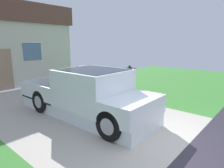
{
  "coord_description": "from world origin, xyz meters",
  "views": [
    {
      "loc": [
        -4.19,
        -1.44,
        2.46
      ],
      "look_at": [
        1.02,
        3.08,
        1.0
      ],
      "focal_mm": 31.12,
      "sensor_mm": 36.0,
      "label": 1
    }
  ],
  "objects_px": {
    "pickup_truck": "(91,96)",
    "handbag": "(138,106)",
    "wheeled_trash_bin": "(84,74)",
    "person_with_hat": "(129,85)"
  },
  "relations": [
    {
      "from": "person_with_hat",
      "to": "wheeled_trash_bin",
      "type": "relative_size",
      "value": 1.61
    },
    {
      "from": "pickup_truck",
      "to": "wheeled_trash_bin",
      "type": "height_order",
      "value": "pickup_truck"
    },
    {
      "from": "person_with_hat",
      "to": "wheeled_trash_bin",
      "type": "distance_m",
      "value": 5.58
    },
    {
      "from": "handbag",
      "to": "wheeled_trash_bin",
      "type": "relative_size",
      "value": 0.47
    },
    {
      "from": "handbag",
      "to": "person_with_hat",
      "type": "bearing_deg",
      "value": 121.96
    },
    {
      "from": "handbag",
      "to": "wheeled_trash_bin",
      "type": "xyz_separation_m",
      "value": [
        2.07,
        5.39,
        0.41
      ]
    },
    {
      "from": "pickup_truck",
      "to": "wheeled_trash_bin",
      "type": "xyz_separation_m",
      "value": [
        3.7,
        4.6,
        -0.17
      ]
    },
    {
      "from": "pickup_truck",
      "to": "handbag",
      "type": "height_order",
      "value": "pickup_truck"
    },
    {
      "from": "pickup_truck",
      "to": "handbag",
      "type": "distance_m",
      "value": 1.91
    },
    {
      "from": "person_with_hat",
      "to": "handbag",
      "type": "relative_size",
      "value": 3.46
    }
  ]
}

